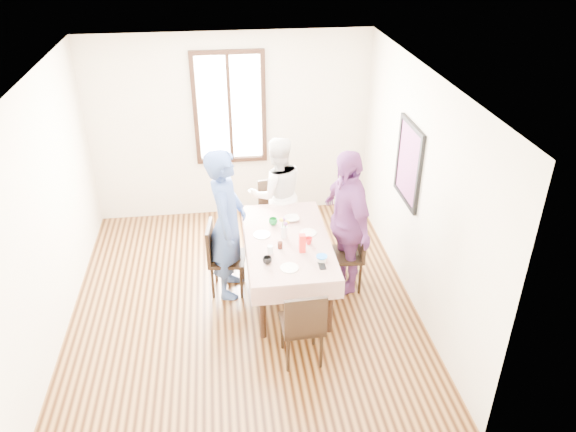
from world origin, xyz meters
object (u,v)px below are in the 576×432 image
object	(u,v)px
chair_right	(345,255)
person_right	(345,222)
dining_table	(287,267)
person_far	(277,193)
person_left	(227,224)
chair_near	(302,323)
chair_left	(227,258)
chair_far	(277,215)

from	to	relation	value
chair_right	person_right	world-z (taller)	person_right
dining_table	chair_right	size ratio (longest dim) A/B	1.80
person_right	person_far	bearing A→B (deg)	-159.17
chair_right	person_far	bearing A→B (deg)	38.06
person_left	person_right	distance (m)	1.38
chair_near	person_right	xyz separation A→B (m)	(0.69, 1.18, 0.45)
person_far	person_right	bearing A→B (deg)	115.29
chair_left	person_far	world-z (taller)	person_far
chair_near	person_right	size ratio (longest dim) A/B	0.50
chair_left	chair_right	world-z (taller)	same
chair_right	chair_near	bearing A→B (deg)	153.15
chair_right	person_far	distance (m)	1.31
person_far	chair_left	bearing A→B (deg)	45.48
chair_left	chair_near	bearing A→B (deg)	35.96
chair_right	person_far	world-z (taller)	person_far
dining_table	person_far	world-z (taller)	person_far
chair_right	chair_near	distance (m)	1.37
chair_left	chair_right	bearing A→B (deg)	92.86
chair_near	person_far	size ratio (longest dim) A/B	0.57
person_left	person_right	world-z (taller)	person_left
chair_right	dining_table	bearing A→B (deg)	98.31
dining_table	person_far	size ratio (longest dim) A/B	1.03
dining_table	chair_right	world-z (taller)	chair_right
dining_table	chair_near	distance (m)	1.13
chair_far	person_far	xyz separation A→B (m)	(0.00, -0.02, 0.34)
person_right	person_left	bearing A→B (deg)	-106.59
person_far	chair_near	bearing A→B (deg)	82.12
chair_left	chair_near	size ratio (longest dim) A/B	1.00
chair_left	person_right	distance (m)	1.47
chair_far	person_left	size ratio (longest dim) A/B	0.49
chair_far	person_far	distance (m)	0.34
dining_table	chair_left	bearing A→B (deg)	167.76
chair_right	person_right	size ratio (longest dim) A/B	0.50
person_left	dining_table	bearing A→B (deg)	-93.48
chair_right	chair_far	size ratio (longest dim) A/B	1.00
chair_left	person_left	size ratio (longest dim) A/B	0.49
chair_near	person_left	size ratio (longest dim) A/B	0.49
person_far	dining_table	bearing A→B (deg)	82.12
person_right	chair_right	bearing A→B (deg)	77.66
chair_left	chair_far	size ratio (longest dim) A/B	1.00
chair_right	chair_near	xyz separation A→B (m)	(-0.71, -1.18, 0.00)
chair_far	person_right	xyz separation A→B (m)	(0.69, -1.07, 0.45)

